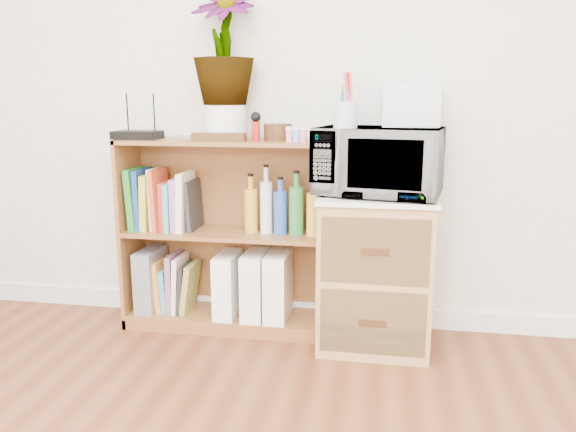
# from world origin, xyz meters

# --- Properties ---
(skirting_board) EXTENTS (4.00, 0.02, 0.10)m
(skirting_board) POSITION_xyz_m (0.00, 2.24, 0.05)
(skirting_board) COLOR white
(skirting_board) RESTS_ON ground
(bookshelf) EXTENTS (1.00, 0.30, 0.95)m
(bookshelf) POSITION_xyz_m (-0.35, 2.10, 0.47)
(bookshelf) COLOR brown
(bookshelf) RESTS_ON ground
(wicker_unit) EXTENTS (0.50, 0.45, 0.70)m
(wicker_unit) POSITION_xyz_m (0.40, 2.02, 0.35)
(wicker_unit) COLOR #9E7542
(wicker_unit) RESTS_ON ground
(microwave) EXTENTS (0.60, 0.45, 0.30)m
(microwave) POSITION_xyz_m (0.40, 2.02, 0.87)
(microwave) COLOR silver
(microwave) RESTS_ON wicker_unit
(pen_cup) EXTENTS (0.10, 0.10, 0.11)m
(pen_cup) POSITION_xyz_m (0.25, 1.92, 1.08)
(pen_cup) COLOR silver
(pen_cup) RESTS_ON microwave
(small_appliance) EXTENTS (0.25, 0.20, 0.19)m
(small_appliance) POSITION_xyz_m (0.53, 2.11, 1.12)
(small_appliance) COLOR silver
(small_appliance) RESTS_ON microwave
(router) EXTENTS (0.22, 0.15, 0.04)m
(router) POSITION_xyz_m (-0.77, 2.08, 0.97)
(router) COLOR black
(router) RESTS_ON bookshelf
(white_bowl) EXTENTS (0.13, 0.13, 0.03)m
(white_bowl) POSITION_xyz_m (-0.50, 2.07, 0.97)
(white_bowl) COLOR white
(white_bowl) RESTS_ON bookshelf
(plant_pot) EXTENTS (0.19, 0.19, 0.16)m
(plant_pot) POSITION_xyz_m (-0.33, 2.12, 1.03)
(plant_pot) COLOR white
(plant_pot) RESTS_ON bookshelf
(potted_plant) EXTENTS (0.30, 0.30, 0.53)m
(potted_plant) POSITION_xyz_m (-0.33, 2.12, 1.38)
(potted_plant) COLOR #337A30
(potted_plant) RESTS_ON plant_pot
(trinket_box) EXTENTS (0.25, 0.06, 0.04)m
(trinket_box) POSITION_xyz_m (-0.33, 2.00, 0.97)
(trinket_box) COLOR #39230F
(trinket_box) RESTS_ON bookshelf
(kokeshi_doll) EXTENTS (0.04, 0.04, 0.09)m
(kokeshi_doll) POSITION_xyz_m (-0.17, 2.06, 0.99)
(kokeshi_doll) COLOR #A51C14
(kokeshi_doll) RESTS_ON bookshelf
(wooden_bowl) EXTENTS (0.13, 0.13, 0.08)m
(wooden_bowl) POSITION_xyz_m (-0.08, 2.11, 0.99)
(wooden_bowl) COLOR #331B0E
(wooden_bowl) RESTS_ON bookshelf
(paint_jars) EXTENTS (0.10, 0.04, 0.05)m
(paint_jars) POSITION_xyz_m (0.03, 2.01, 0.98)
(paint_jars) COLOR pink
(paint_jars) RESTS_ON bookshelf
(file_box) EXTENTS (0.09, 0.25, 0.32)m
(file_box) POSITION_xyz_m (-0.75, 2.10, 0.23)
(file_box) COLOR slate
(file_box) RESTS_ON bookshelf
(magazine_holder_left) EXTENTS (0.10, 0.25, 0.32)m
(magazine_holder_left) POSITION_xyz_m (-0.33, 2.09, 0.23)
(magazine_holder_left) COLOR white
(magazine_holder_left) RESTS_ON bookshelf
(magazine_holder_mid) EXTENTS (0.10, 0.26, 0.33)m
(magazine_holder_mid) POSITION_xyz_m (-0.19, 2.09, 0.23)
(magazine_holder_mid) COLOR white
(magazine_holder_mid) RESTS_ON bookshelf
(magazine_holder_right) EXTENTS (0.11, 0.27, 0.33)m
(magazine_holder_right) POSITION_xyz_m (-0.07, 2.09, 0.24)
(magazine_holder_right) COLOR white
(magazine_holder_right) RESTS_ON bookshelf
(cookbooks) EXTENTS (0.33, 0.20, 0.31)m
(cookbooks) POSITION_xyz_m (-0.66, 2.10, 0.64)
(cookbooks) COLOR #217C26
(cookbooks) RESTS_ON bookshelf
(liquor_bottles) EXTENTS (0.45, 0.07, 0.32)m
(liquor_bottles) POSITION_xyz_m (-0.02, 2.10, 0.64)
(liquor_bottles) COLOR gold
(liquor_bottles) RESTS_ON bookshelf
(lower_books) EXTENTS (0.21, 0.19, 0.30)m
(lower_books) POSITION_xyz_m (-0.61, 2.10, 0.20)
(lower_books) COLOR orange
(lower_books) RESTS_ON bookshelf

